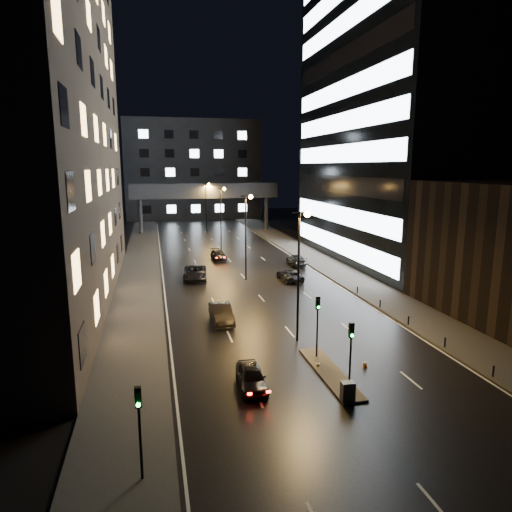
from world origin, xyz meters
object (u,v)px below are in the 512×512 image
(car_away_d, at_px, (218,255))
(car_toward_a, at_px, (290,275))
(car_toward_b, at_px, (296,260))
(utility_cabinet, at_px, (348,391))
(car_away_b, at_px, (221,313))
(car_away_a, at_px, (251,377))
(car_away_c, at_px, (195,273))

(car_away_d, height_order, car_toward_a, car_away_d)
(car_toward_b, height_order, utility_cabinet, car_toward_b)
(car_away_b, height_order, car_toward_b, car_away_b)
(car_away_d, relative_size, car_toward_a, 1.00)
(car_away_a, bearing_deg, car_away_d, 87.60)
(car_away_d, distance_m, car_toward_a, 15.54)
(car_away_a, height_order, car_away_c, car_away_c)
(car_away_c, height_order, utility_cabinet, car_away_c)
(car_toward_b, bearing_deg, car_away_c, 23.65)
(car_away_a, relative_size, car_toward_b, 0.83)
(car_away_b, distance_m, car_away_c, 15.98)
(car_toward_a, distance_m, car_toward_b, 8.83)
(car_away_c, relative_size, car_toward_a, 1.23)
(car_away_d, xyz_separation_m, car_toward_b, (9.96, -5.94, 0.03))
(utility_cabinet, bearing_deg, car_away_d, 94.03)
(utility_cabinet, bearing_deg, car_away_a, 151.29)
(car_toward_b, distance_m, utility_cabinet, 37.46)
(car_away_d, distance_m, utility_cabinet, 42.44)
(car_toward_b, relative_size, utility_cabinet, 4.44)
(car_away_d, bearing_deg, car_away_a, -96.53)
(car_away_d, height_order, car_toward_b, car_toward_b)
(car_toward_b, bearing_deg, car_away_a, 71.67)
(car_away_a, xyz_separation_m, car_away_d, (3.61, 39.42, -0.01))
(car_away_d, bearing_deg, utility_cabinet, -89.41)
(car_toward_a, bearing_deg, car_away_a, 64.82)
(car_away_b, height_order, utility_cabinet, car_away_b)
(car_away_a, distance_m, utility_cabinet, 5.84)
(car_away_d, xyz_separation_m, car_toward_a, (6.56, -14.09, -0.03))
(car_away_d, distance_m, car_toward_b, 11.60)
(car_away_b, height_order, car_toward_a, car_away_b)
(car_away_d, bearing_deg, car_toward_b, -32.11)
(car_toward_a, bearing_deg, car_away_b, 48.66)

